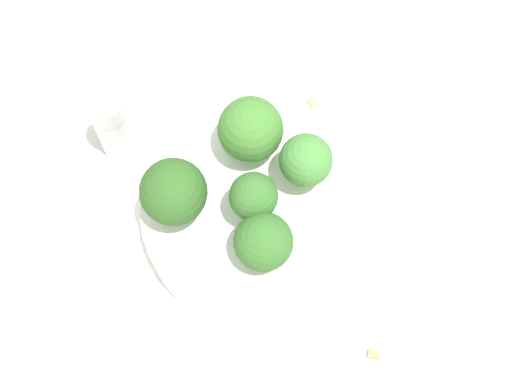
# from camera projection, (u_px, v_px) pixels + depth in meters

# --- Properties ---
(ground_plane) EXTENTS (3.00, 3.00, 0.00)m
(ground_plane) POSITION_uv_depth(u_px,v_px,m) (256.00, 221.00, 0.62)
(ground_plane) COLOR silver
(bowl) EXTENTS (0.19, 0.19, 0.03)m
(bowl) POSITION_uv_depth(u_px,v_px,m) (256.00, 214.00, 0.61)
(bowl) COLOR white
(bowl) RESTS_ON ground_plane
(broccoli_floret_0) EXTENTS (0.05, 0.05, 0.05)m
(broccoli_floret_0) POSITION_uv_depth(u_px,v_px,m) (263.00, 242.00, 0.55)
(broccoli_floret_0) COLOR #7A9E5B
(broccoli_floret_0) RESTS_ON bowl
(broccoli_floret_1) EXTENTS (0.05, 0.05, 0.07)m
(broccoli_floret_1) POSITION_uv_depth(u_px,v_px,m) (174.00, 192.00, 0.56)
(broccoli_floret_1) COLOR #84AD66
(broccoli_floret_1) RESTS_ON bowl
(broccoli_floret_2) EXTENTS (0.04, 0.04, 0.06)m
(broccoli_floret_2) POSITION_uv_depth(u_px,v_px,m) (306.00, 161.00, 0.57)
(broccoli_floret_2) COLOR #84AD66
(broccoli_floret_2) RESTS_ON bowl
(broccoli_floret_3) EXTENTS (0.04, 0.04, 0.06)m
(broccoli_floret_3) POSITION_uv_depth(u_px,v_px,m) (249.00, 196.00, 0.56)
(broccoli_floret_3) COLOR #8EB770
(broccoli_floret_3) RESTS_ON bowl
(broccoli_floret_4) EXTENTS (0.05, 0.05, 0.06)m
(broccoli_floret_4) POSITION_uv_depth(u_px,v_px,m) (251.00, 130.00, 0.58)
(broccoli_floret_4) COLOR #7A9E5B
(broccoli_floret_4) RESTS_ON bowl
(pepper_shaker) EXTENTS (0.03, 0.03, 0.08)m
(pepper_shaker) POSITION_uv_depth(u_px,v_px,m) (112.00, 125.00, 0.61)
(pepper_shaker) COLOR #B2B7BC
(pepper_shaker) RESTS_ON ground_plane
(almond_crumb_0) EXTENTS (0.01, 0.01, 0.01)m
(almond_crumb_0) POSITION_uv_depth(u_px,v_px,m) (374.00, 354.00, 0.57)
(almond_crumb_0) COLOR #AD7F4C
(almond_crumb_0) RESTS_ON ground_plane
(almond_crumb_1) EXTENTS (0.01, 0.01, 0.01)m
(almond_crumb_1) POSITION_uv_depth(u_px,v_px,m) (312.00, 102.00, 0.66)
(almond_crumb_1) COLOR tan
(almond_crumb_1) RESTS_ON ground_plane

